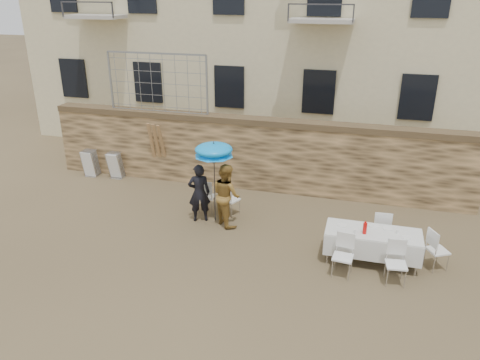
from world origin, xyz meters
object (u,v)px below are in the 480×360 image
(chair_stack_left, at_px, (93,161))
(umbrella, at_px, (214,152))
(man_suit, at_px, (199,193))
(banquet_table, at_px, (373,233))
(table_chair_front_right, at_px, (396,264))
(table_chair_back, at_px, (381,228))
(soda_bottle, at_px, (365,228))
(table_chair_side, at_px, (438,249))
(woman_dress, at_px, (226,195))
(table_chair_front_left, at_px, (343,256))
(couple_chair_right, at_px, (231,198))
(chair_stack_right, at_px, (117,164))
(couple_chair_left, at_px, (206,196))

(chair_stack_left, bearing_deg, umbrella, -22.84)
(man_suit, distance_m, banquet_table, 4.57)
(table_chair_front_right, xyz_separation_m, table_chair_back, (-0.30, 1.55, 0.00))
(soda_bottle, bearing_deg, table_chair_side, 8.88)
(soda_bottle, height_order, table_chair_side, soda_bottle)
(woman_dress, bearing_deg, table_chair_front_left, -164.30)
(couple_chair_right, distance_m, table_chair_front_right, 4.80)
(couple_chair_right, distance_m, table_chair_side, 5.35)
(man_suit, relative_size, chair_stack_right, 1.74)
(soda_bottle, relative_size, chair_stack_right, 0.28)
(soda_bottle, bearing_deg, man_suit, 166.41)
(couple_chair_right, xyz_separation_m, banquet_table, (3.78, -1.43, 0.25))
(man_suit, relative_size, soda_bottle, 6.16)
(banquet_table, height_order, soda_bottle, soda_bottle)
(soda_bottle, bearing_deg, couple_chair_left, 159.68)
(couple_chair_right, xyz_separation_m, table_chair_front_right, (4.28, -2.18, 0.00))
(woman_dress, relative_size, table_chair_back, 1.75)
(man_suit, relative_size, umbrella, 0.78)
(chair_stack_right, bearing_deg, couple_chair_left, -24.12)
(man_suit, relative_size, banquet_table, 0.76)
(soda_bottle, relative_size, table_chair_back, 0.27)
(table_chair_front_right, distance_m, chair_stack_right, 9.46)
(couple_chair_left, relative_size, banquet_table, 0.46)
(banquet_table, bearing_deg, table_chair_back, 75.96)
(woman_dress, xyz_separation_m, chair_stack_right, (-4.42, 2.19, -0.38))
(table_chair_front_right, height_order, table_chair_side, same)
(soda_bottle, relative_size, table_chair_front_left, 0.27)
(table_chair_back, height_order, table_chair_side, same)
(couple_chair_right, xyz_separation_m, chair_stack_right, (-4.37, 1.64, -0.02))
(table_chair_front_left, bearing_deg, banquet_table, 57.23)
(umbrella, xyz_separation_m, table_chair_side, (5.48, -0.88, -1.47))
(umbrella, height_order, chair_stack_right, umbrella)
(table_chair_front_left, distance_m, table_chair_front_right, 1.10)
(umbrella, xyz_separation_m, table_chair_front_left, (3.48, -1.73, -1.47))
(table_chair_back, relative_size, chair_stack_left, 1.04)
(soda_bottle, xyz_separation_m, table_chair_side, (1.60, 0.25, -0.43))
(woman_dress, distance_m, banquet_table, 3.83)
(woman_dress, distance_m, table_chair_front_right, 4.55)
(table_chair_side, bearing_deg, banquet_table, 65.55)
(table_chair_side, bearing_deg, soda_bottle, 70.34)
(woman_dress, relative_size, table_chair_front_left, 1.75)
(couple_chair_right, height_order, table_chair_front_right, same)
(chair_stack_left, bearing_deg, table_chair_back, -13.84)
(couple_chair_right, xyz_separation_m, table_chair_front_left, (3.18, -2.18, 0.00))
(banquet_table, bearing_deg, woman_dress, 166.65)
(table_chair_back, bearing_deg, couple_chair_right, -12.30)
(chair_stack_right, bearing_deg, banquet_table, -20.69)
(umbrella, height_order, table_chair_front_left, umbrella)
(man_suit, distance_m, chair_stack_left, 5.08)
(soda_bottle, height_order, table_chair_front_right, soda_bottle)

